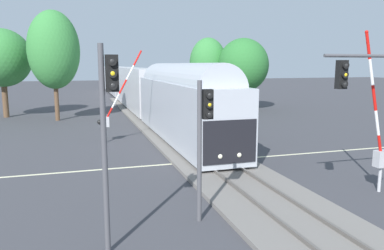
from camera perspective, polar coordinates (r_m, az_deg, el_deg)
The scene contains 13 objects.
ground_plane at distance 21.31m, azimuth 2.68°, elevation -5.48°, with size 220.00×220.00×0.00m, color #3D3D42.
road_centre_stripe at distance 21.31m, azimuth 2.68°, elevation -5.47°, with size 44.00×0.20×0.01m.
railway_track at distance 21.29m, azimuth 2.68°, elevation -5.23°, with size 4.40×80.00×0.32m.
commuter_train at distance 47.47m, azimuth -8.51°, elevation 5.90°, with size 3.04×64.79×5.16m.
crossing_gate_near at distance 17.65m, azimuth 26.68°, elevation -2.61°, with size 1.83×0.40×6.72m.
crossing_gate_far at distance 26.66m, azimuth -12.46°, elevation 1.78°, with size 3.22×0.40×6.35m.
traffic_signal_median at distance 12.64m, azimuth 1.79°, elevation -0.49°, with size 0.53×0.38×4.89m.
traffic_signal_far_side at distance 31.12m, azimuth 6.24°, elevation 5.73°, with size 0.53×0.38×5.27m.
traffic_signal_near_left at distance 10.58m, azimuth -12.64°, elevation 1.25°, with size 0.53×0.38×5.97m.
oak_far_right at distance 44.75m, azimuth 7.77°, elevation 8.97°, with size 5.91×5.91×8.38m.
pine_left_background at distance 42.72m, azimuth -26.89°, elevation 9.05°, with size 5.77×5.77×8.93m.
oak_behind_train at distance 38.29m, azimuth -20.24°, elevation 10.61°, with size 4.78×4.78×10.38m.
elm_centre_background at distance 46.33m, azimuth 2.44°, elevation 9.29°, with size 4.50×4.50×8.56m.
Camera 1 is at (-6.93, -19.41, 5.42)m, focal length 35.15 mm.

